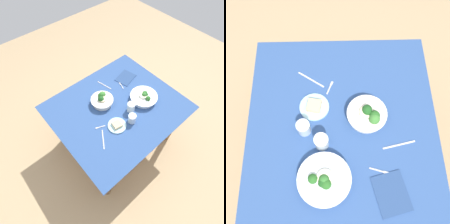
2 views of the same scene
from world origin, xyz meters
TOP-DOWN VIEW (x-y plane):
  - ground_plane at (0.00, 0.00)m, footprint 6.00×6.00m
  - dining_table at (0.00, 0.00)m, footprint 1.25×1.09m
  - broccoli_bowl_far at (-0.27, 0.10)m, footprint 0.28×0.28m
  - broccoli_bowl_near at (0.08, -0.14)m, footprint 0.23×0.23m
  - bread_side_plate at (0.15, 0.16)m, footprint 0.17×0.17m
  - water_glass_center at (0.01, 0.22)m, footprint 0.08×0.08m
  - water_glass_side at (-0.08, 0.12)m, footprint 0.08×0.08m
  - fork_by_far_bowl at (0.28, 0.07)m, footprint 0.09×0.05m
  - fork_by_near_bowl at (-0.23, -0.19)m, footprint 0.04×0.10m
  - table_knife_left at (0.33, 0.18)m, footprint 0.12×0.16m
  - table_knife_right at (-0.09, -0.31)m, footprint 0.05×0.18m
  - napkin_folded_upper at (-0.35, -0.24)m, footprint 0.24×0.21m

SIDE VIEW (x-z plane):
  - ground_plane at x=0.00m, z-range 0.00..0.00m
  - dining_table at x=0.00m, z-range 0.25..0.95m
  - table_knife_left at x=0.33m, z-range 0.70..0.71m
  - table_knife_right at x=-0.09m, z-range 0.70..0.71m
  - fork_by_far_bowl at x=0.28m, z-range 0.70..0.71m
  - fork_by_near_bowl at x=-0.23m, z-range 0.70..0.71m
  - napkin_folded_upper at x=-0.35m, z-range 0.70..0.71m
  - bread_side_plate at x=0.15m, z-range 0.70..0.74m
  - broccoli_bowl_far at x=-0.27m, z-range 0.69..0.78m
  - broccoli_bowl_near at x=0.08m, z-range 0.69..0.80m
  - water_glass_center at x=0.01m, z-range 0.70..0.80m
  - water_glass_side at x=-0.08m, z-range 0.70..0.81m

